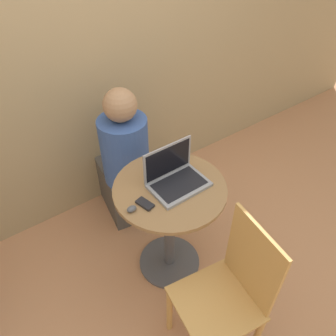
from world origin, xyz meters
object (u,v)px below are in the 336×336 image
(cell_phone, at_px, (145,204))
(person_seated, at_px, (124,167))
(chair_empty, at_px, (228,294))
(laptop, at_px, (175,177))

(cell_phone, distance_m, person_seated, 0.76)
(chair_empty, xyz_separation_m, person_seated, (0.08, 1.22, -0.01))
(chair_empty, relative_size, person_seated, 0.82)
(chair_empty, height_order, person_seated, person_seated)
(laptop, height_order, chair_empty, laptop)
(laptop, bearing_deg, person_seated, 92.02)
(laptop, xyz_separation_m, cell_phone, (-0.24, -0.04, -0.04))
(cell_phone, bearing_deg, chair_empty, -76.02)
(cell_phone, bearing_deg, laptop, 10.11)
(chair_empty, distance_m, person_seated, 1.23)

